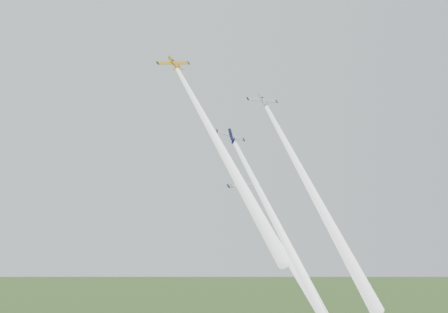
# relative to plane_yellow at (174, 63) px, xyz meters

# --- Properties ---
(plane_yellow) EXTENTS (11.27, 9.51, 8.14)m
(plane_yellow) POSITION_rel_plane_yellow_xyz_m (0.00, 0.00, 0.00)
(plane_yellow) COLOR gold
(smoke_trail_yellow) EXTENTS (18.39, 48.52, 47.36)m
(smoke_trail_yellow) POSITION_rel_plane_yellow_xyz_m (8.59, -25.35, -25.02)
(smoke_trail_yellow) COLOR white
(plane_navy) EXTENTS (8.09, 8.61, 7.99)m
(plane_navy) POSITION_rel_plane_yellow_xyz_m (14.42, -1.50, -18.67)
(plane_navy) COLOR #0D1039
(smoke_trail_navy) EXTENTS (16.24, 53.49, 51.35)m
(smoke_trail_navy) POSITION_rel_plane_yellow_xyz_m (21.81, -29.44, -45.68)
(smoke_trail_navy) COLOR white
(plane_silver_right) EXTENTS (9.28, 8.27, 6.77)m
(plane_silver_right) POSITION_rel_plane_yellow_xyz_m (22.84, -0.25, -9.02)
(plane_silver_right) COLOR silver
(smoke_trail_silver_right) EXTENTS (10.76, 48.69, 46.03)m
(smoke_trail_silver_right) POSITION_rel_plane_yellow_xyz_m (27.35, -25.91, -33.38)
(smoke_trail_silver_right) COLOR white
(plane_silver_low) EXTENTS (9.94, 8.56, 6.98)m
(plane_silver_low) POSITION_rel_plane_yellow_xyz_m (16.35, -7.29, -31.64)
(plane_silver_low) COLOR #B3BAC2
(smoke_trail_silver_low) EXTENTS (21.55, 48.50, 48.28)m
(smoke_trail_silver_low) POSITION_rel_plane_yellow_xyz_m (26.64, -32.53, -57.11)
(smoke_trail_silver_low) COLOR white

